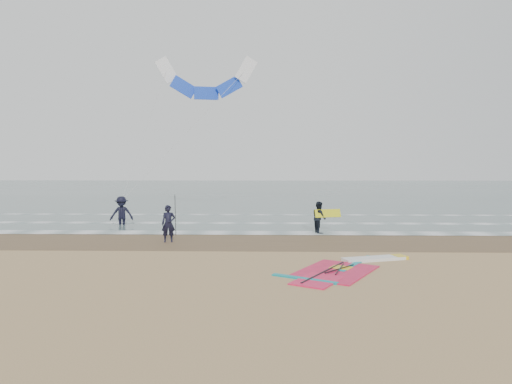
{
  "coord_description": "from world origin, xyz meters",
  "views": [
    {
      "loc": [
        0.41,
        -13.76,
        3.27
      ],
      "look_at": [
        -0.06,
        5.0,
        2.2
      ],
      "focal_mm": 32.0,
      "sensor_mm": 36.0,
      "label": 1
    }
  ],
  "objects_px": {
    "windsurf_rig": "(348,268)",
    "person_standing": "(168,224)",
    "surf_kite": "(206,82)",
    "person_walking": "(319,217)",
    "person_wading": "(121,208)"
  },
  "relations": [
    {
      "from": "windsurf_rig",
      "to": "person_standing",
      "type": "distance_m",
      "value": 8.41
    },
    {
      "from": "surf_kite",
      "to": "windsurf_rig",
      "type": "bearing_deg",
      "value": -66.06
    },
    {
      "from": "person_standing",
      "to": "person_walking",
      "type": "bearing_deg",
      "value": 10.6
    },
    {
      "from": "person_wading",
      "to": "surf_kite",
      "type": "distance_m",
      "value": 9.58
    },
    {
      "from": "person_standing",
      "to": "surf_kite",
      "type": "distance_m",
      "value": 12.38
    },
    {
      "from": "windsurf_rig",
      "to": "person_walking",
      "type": "relative_size",
      "value": 3.09
    },
    {
      "from": "windsurf_rig",
      "to": "surf_kite",
      "type": "bearing_deg",
      "value": 113.94
    },
    {
      "from": "person_standing",
      "to": "person_wading",
      "type": "distance_m",
      "value": 6.75
    },
    {
      "from": "person_walking",
      "to": "surf_kite",
      "type": "bearing_deg",
      "value": 28.26
    },
    {
      "from": "person_standing",
      "to": "surf_kite",
      "type": "xyz_separation_m",
      "value": [
        0.36,
        9.63,
        7.77
      ]
    },
    {
      "from": "windsurf_rig",
      "to": "surf_kite",
      "type": "distance_m",
      "value": 18.04
    },
    {
      "from": "person_walking",
      "to": "person_wading",
      "type": "relative_size",
      "value": 0.8
    },
    {
      "from": "person_wading",
      "to": "surf_kite",
      "type": "bearing_deg",
      "value": 34.97
    },
    {
      "from": "person_walking",
      "to": "person_standing",
      "type": "bearing_deg",
      "value": 97.53
    },
    {
      "from": "windsurf_rig",
      "to": "person_wading",
      "type": "relative_size",
      "value": 2.48
    }
  ]
}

